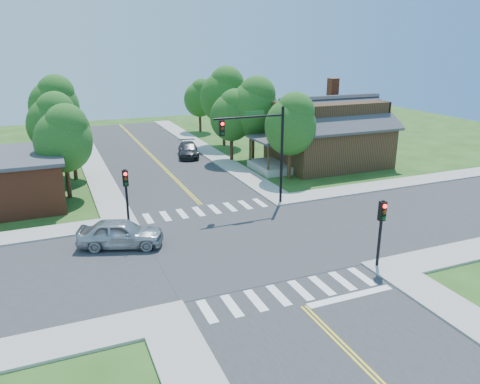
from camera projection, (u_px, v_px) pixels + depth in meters
name	position (u px, v px, depth m)	size (l,w,h in m)	color
ground	(240.00, 244.00, 27.92)	(100.00, 100.00, 0.00)	#264816
road_ns	(240.00, 244.00, 27.91)	(10.00, 90.00, 0.04)	#2D2D30
road_ew	(240.00, 244.00, 27.91)	(90.00, 10.00, 0.04)	#2D2D30
intersection_patch	(240.00, 244.00, 27.92)	(10.20, 10.20, 0.06)	#2D2D30
sidewalk_ne	(323.00, 159.00, 47.57)	(40.00, 40.00, 0.14)	#9E9B93
crosswalk_north	(207.00, 210.00, 33.34)	(8.85, 2.00, 0.01)	white
crosswalk_south	(290.00, 293.00, 22.46)	(8.85, 2.00, 0.01)	white
centerline	(240.00, 243.00, 27.90)	(0.30, 90.00, 0.01)	yellow
stop_bar	(350.00, 297.00, 22.17)	(4.60, 0.45, 0.09)	white
signal_mast_ne	(261.00, 141.00, 32.75)	(5.30, 0.42, 7.20)	black
signal_pole_se	(382.00, 221.00, 24.21)	(0.34, 0.42, 3.80)	black
signal_pole_nw	(126.00, 187.00, 29.93)	(0.34, 0.42, 3.80)	black
house_ne	(328.00, 130.00, 44.91)	(13.05, 8.80, 7.11)	#361E12
tree_e_a	(292.00, 123.00, 39.50)	(4.44, 4.22, 7.55)	#382314
tree_e_b	(254.00, 106.00, 45.61)	(4.94, 4.69, 8.40)	#382314
tree_e_c	(224.00, 94.00, 52.19)	(5.27, 5.00, 8.95)	#382314
tree_e_d	(200.00, 97.00, 60.85)	(4.08, 3.87, 6.93)	#382314
tree_w_a	(64.00, 137.00, 34.73)	(4.26, 4.05, 7.24)	#382314
tree_w_b	(54.00, 121.00, 40.30)	(4.41, 4.19, 7.50)	#382314
tree_w_c	(55.00, 103.00, 47.29)	(4.94, 4.69, 8.40)	#382314
tree_w_d	(52.00, 103.00, 55.63)	(4.01, 3.81, 6.81)	#382314
tree_house	(232.00, 114.00, 45.71)	(4.22, 4.01, 7.18)	#382314
tree_bldg	(72.00, 136.00, 39.73)	(3.48, 3.31, 5.92)	#382314
car_silver	(121.00, 234.00, 27.28)	(5.29, 3.51, 1.67)	#B1B4B9
car_dgrey	(188.00, 150.00, 48.58)	(3.09, 5.24, 1.43)	#27292B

